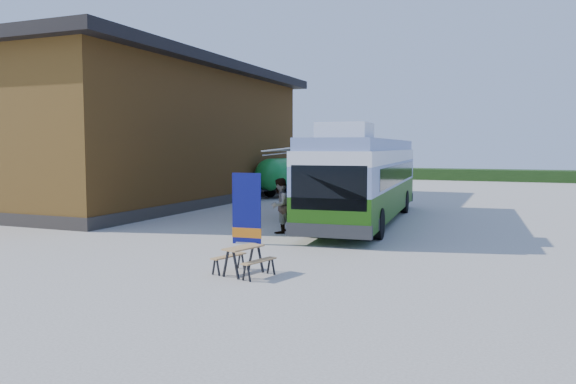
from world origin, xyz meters
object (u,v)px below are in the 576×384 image
at_px(person_a, 342,197).
at_px(bus, 365,177).
at_px(picnic_table, 243,254).
at_px(slurry_tanker, 292,174).
at_px(person_b, 280,206).
at_px(banner, 247,215).

bearing_deg(person_a, bus, -83.19).
height_order(picnic_table, slurry_tanker, slurry_tanker).
distance_m(bus, person_b, 4.54).
bearing_deg(person_b, bus, 160.65).
bearing_deg(picnic_table, bus, 103.51).
bearing_deg(slurry_tanker, bus, -38.56).
distance_m(bus, slurry_tanker, 12.23).
height_order(bus, person_a, bus).
relative_size(picnic_table, slurry_tanker, 0.23).
height_order(bus, banner, bus).
relative_size(banner, person_a, 1.32).
bearing_deg(picnic_table, slurry_tanker, 123.87).
bearing_deg(person_a, person_b, -136.31).
distance_m(banner, person_a, 7.81).
bearing_deg(person_b, person_a, -179.53).
relative_size(picnic_table, person_a, 0.84).
xyz_separation_m(banner, person_b, (0.07, 2.49, 0.06)).
relative_size(person_a, slurry_tanker, 0.27).
bearing_deg(banner, picnic_table, -68.90).
distance_m(banner, person_b, 2.49).
bearing_deg(bus, picnic_table, -96.01).
height_order(banner, person_a, banner).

